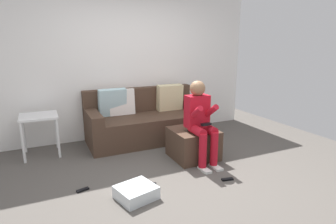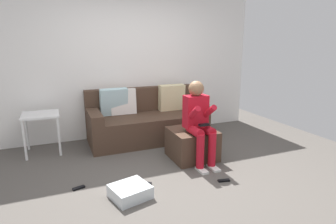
# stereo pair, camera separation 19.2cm
# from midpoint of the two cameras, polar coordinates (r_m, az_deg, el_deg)

# --- Properties ---
(ground_plane) EXTENTS (6.32, 6.32, 0.00)m
(ground_plane) POSITION_cam_midpoint_polar(r_m,az_deg,el_deg) (3.61, 2.49, -13.48)
(ground_plane) COLOR #544F49
(wall_back) EXTENTS (4.86, 0.10, 2.68)m
(wall_back) POSITION_cam_midpoint_polar(r_m,az_deg,el_deg) (5.11, -6.97, 10.17)
(wall_back) COLOR white
(wall_back) RESTS_ON ground_plane
(couch_sectional) EXTENTS (2.01, 0.90, 0.93)m
(couch_sectional) POSITION_cam_midpoint_polar(r_m,az_deg,el_deg) (4.92, -3.32, -1.78)
(couch_sectional) COLOR #473326
(couch_sectional) RESTS_ON ground_plane
(ottoman) EXTENTS (0.63, 0.62, 0.44)m
(ottoman) POSITION_cam_midpoint_polar(r_m,az_deg,el_deg) (4.15, 6.28, -6.53)
(ottoman) COLOR #473326
(ottoman) RESTS_ON ground_plane
(person_seated) EXTENTS (0.33, 0.60, 1.16)m
(person_seated) POSITION_cam_midpoint_polar(r_m,az_deg,el_deg) (3.88, 7.75, -1.31)
(person_seated) COLOR red
(person_seated) RESTS_ON ground_plane
(storage_bin) EXTENTS (0.47, 0.45, 0.14)m
(storage_bin) POSITION_cam_midpoint_polar(r_m,az_deg,el_deg) (3.20, -6.00, -15.92)
(storage_bin) COLOR silver
(storage_bin) RESTS_ON ground_plane
(side_table) EXTENTS (0.53, 0.52, 0.63)m
(side_table) POSITION_cam_midpoint_polar(r_m,az_deg,el_deg) (4.61, -23.52, -1.55)
(side_table) COLOR white
(side_table) RESTS_ON ground_plane
(remote_near_ottoman) EXTENTS (0.15, 0.07, 0.02)m
(remote_near_ottoman) POSITION_cam_midpoint_polar(r_m,az_deg,el_deg) (3.62, 12.91, -13.55)
(remote_near_ottoman) COLOR black
(remote_near_ottoman) RESTS_ON ground_plane
(remote_by_storage_bin) EXTENTS (0.16, 0.13, 0.02)m
(remote_by_storage_bin) POSITION_cam_midpoint_polar(r_m,az_deg,el_deg) (3.48, -3.07, -14.40)
(remote_by_storage_bin) COLOR black
(remote_by_storage_bin) RESTS_ON ground_plane
(remote_under_side_table) EXTENTS (0.15, 0.08, 0.02)m
(remote_under_side_table) POSITION_cam_midpoint_polar(r_m,az_deg,el_deg) (3.51, -16.29, -14.72)
(remote_under_side_table) COLOR black
(remote_under_side_table) RESTS_ON ground_plane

